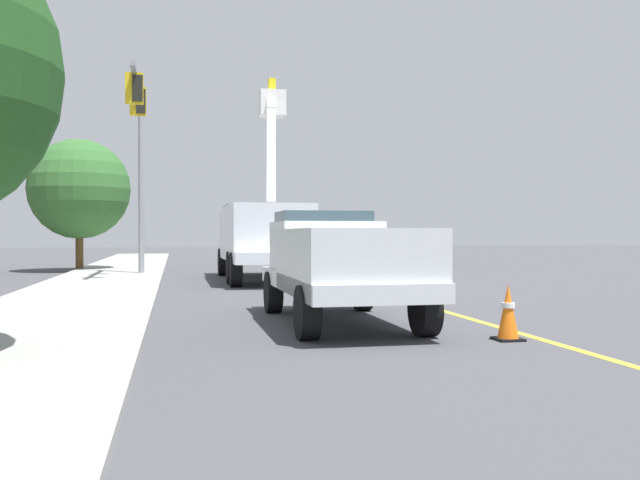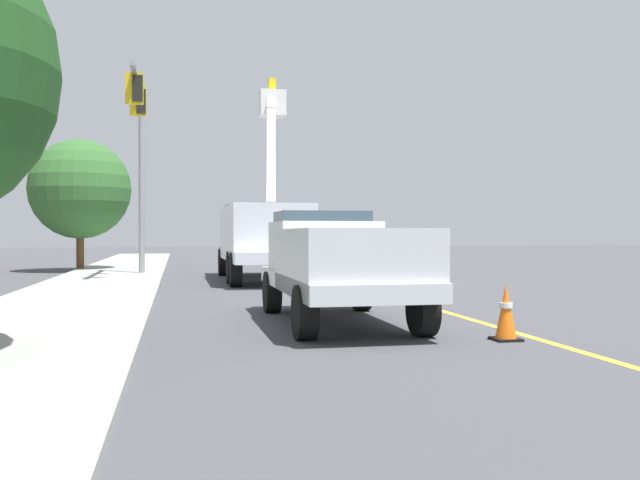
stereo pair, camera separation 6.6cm
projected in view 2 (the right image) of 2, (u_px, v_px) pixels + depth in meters
name	position (u px, v px, depth m)	size (l,w,h in m)	color
ground	(345.00, 283.00, 22.55)	(120.00, 120.00, 0.00)	#47474C
sidewalk_far_side	(100.00, 284.00, 20.97)	(60.00, 3.60, 0.12)	#9E9E99
lane_centre_stripe	(345.00, 282.00, 22.55)	(50.00, 0.16, 0.01)	yellow
utility_bucket_truck	(261.00, 233.00, 23.81)	(8.23, 2.66, 7.14)	white
service_pickup_truck	(338.00, 261.00, 12.38)	(5.62, 2.24, 2.06)	silver
passing_minivan	(357.00, 247.00, 31.36)	(4.82, 1.99, 1.69)	tan
traffic_cone_leading	(506.00, 312.00, 10.39)	(0.40, 0.40, 0.86)	black
traffic_cone_mid_front	(384.00, 288.00, 15.84)	(0.40, 0.40, 0.74)	black
traffic_cone_mid_rear	(329.00, 272.00, 21.79)	(0.40, 0.40, 0.77)	black
traffic_cone_trailing	(296.00, 263.00, 28.51)	(0.40, 0.40, 0.79)	black
traffic_signal_mast	(140.00, 135.00, 24.55)	(5.58, 0.59, 7.69)	gray
street_tree_right	(80.00, 189.00, 29.19)	(4.24, 4.24, 5.62)	brown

